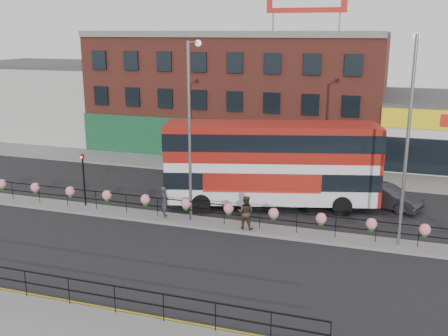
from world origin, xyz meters
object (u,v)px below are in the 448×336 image
(pedestrian_a, at_px, (165,202))
(lamp_column_west, at_px, (191,116))
(lamp_column_east, at_px, (409,123))
(car, at_px, (385,196))
(pedestrian_b, at_px, (246,212))
(double_decker_bus, at_px, (272,156))

(pedestrian_a, distance_m, lamp_column_west, 5.15)
(pedestrian_a, bearing_deg, lamp_column_east, -112.17)
(pedestrian_a, relative_size, lamp_column_east, 0.18)
(car, relative_size, pedestrian_a, 2.54)
(pedestrian_b, bearing_deg, pedestrian_a, -1.63)
(double_decker_bus, distance_m, lamp_column_west, 5.95)
(lamp_column_west, bearing_deg, lamp_column_east, -0.62)
(double_decker_bus, height_order, pedestrian_a, double_decker_bus)
(lamp_column_west, bearing_deg, double_decker_bus, 45.52)
(lamp_column_east, bearing_deg, car, 98.25)
(pedestrian_a, distance_m, pedestrian_b, 4.85)
(double_decker_bus, distance_m, car, 7.30)
(car, bearing_deg, pedestrian_a, 139.59)
(pedestrian_b, relative_size, lamp_column_west, 0.19)
(double_decker_bus, xyz_separation_m, pedestrian_a, (-5.20, -4.11, -2.09))
(car, xyz_separation_m, lamp_column_east, (0.85, -5.83, 5.47))
(lamp_column_west, distance_m, lamp_column_east, 11.12)
(car, bearing_deg, double_decker_bus, 128.96)
(pedestrian_a, bearing_deg, double_decker_bus, -74.99)
(pedestrian_b, xyz_separation_m, lamp_column_east, (7.81, 0.56, 5.12))
(pedestrian_a, bearing_deg, pedestrian_b, -117.04)
(double_decker_bus, height_order, lamp_column_east, lamp_column_east)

